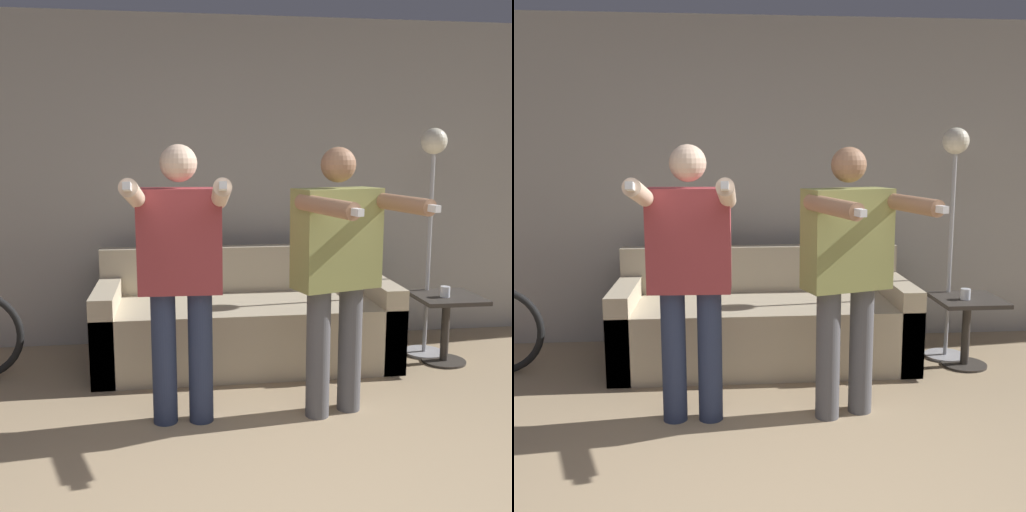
% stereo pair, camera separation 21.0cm
% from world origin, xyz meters
% --- Properties ---
extents(wall_back, '(10.00, 0.05, 2.60)m').
position_xyz_m(wall_back, '(0.00, 3.16, 1.30)').
color(wall_back, '#B7B2A8').
rests_on(wall_back, ground_plane).
extents(couch, '(2.15, 0.86, 0.82)m').
position_xyz_m(couch, '(0.01, 2.56, 0.28)').
color(couch, beige).
rests_on(couch, ground_plane).
extents(person_left, '(0.55, 0.68, 1.59)m').
position_xyz_m(person_left, '(-0.47, 1.57, 0.92)').
color(person_left, '#2D3856').
rests_on(person_left, ground_plane).
extents(person_right, '(0.68, 0.79, 1.57)m').
position_xyz_m(person_right, '(0.42, 1.57, 0.92)').
color(person_right, '#56565B').
rests_on(person_right, ground_plane).
extents(cat, '(0.41, 0.15, 0.16)m').
position_xyz_m(cat, '(-0.38, 2.89, 0.89)').
color(cat, tan).
rests_on(cat, couch).
extents(floor_lamp, '(0.31, 0.31, 1.72)m').
position_xyz_m(floor_lamp, '(1.40, 2.53, 1.21)').
color(floor_lamp, '#B2B2B7').
rests_on(floor_lamp, ground_plane).
extents(side_table, '(0.46, 0.46, 0.51)m').
position_xyz_m(side_table, '(1.47, 2.33, 0.37)').
color(side_table, '#38332D').
rests_on(side_table, ground_plane).
extents(cup, '(0.07, 0.07, 0.08)m').
position_xyz_m(cup, '(1.44, 2.29, 0.55)').
color(cup, silver).
rests_on(cup, side_table).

